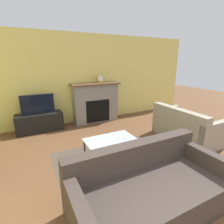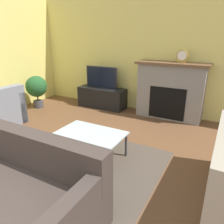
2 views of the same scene
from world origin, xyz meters
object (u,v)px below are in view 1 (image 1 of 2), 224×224
object	(u,v)px
tv	(38,104)
coffee_table	(110,141)
couch_sectional	(149,191)
couch_loveseat	(185,128)
mantel_clock	(100,78)

from	to	relation	value
tv	coffee_table	xyz separation A→B (m)	(1.12, -2.16, -0.41)
couch_sectional	coffee_table	bearing A→B (deg)	84.31
couch_sectional	couch_loveseat	bearing A→B (deg)	31.15
tv	mantel_clock	size ratio (longest dim) A/B	3.36
tv	couch_sectional	bearing A→B (deg)	-74.46
couch_sectional	couch_loveseat	world-z (taller)	same
tv	couch_sectional	distance (m)	3.71
tv	couch_sectional	size ratio (longest dim) A/B	0.42
couch_sectional	couch_loveseat	size ratio (longest dim) A/B	1.31
couch_loveseat	mantel_clock	world-z (taller)	mantel_clock
coffee_table	mantel_clock	bearing A→B (deg)	71.20
tv	couch_sectional	world-z (taller)	tv
tv	couch_loveseat	distance (m)	3.90
couch_sectional	coffee_table	distance (m)	1.39
tv	couch_sectional	xyz separation A→B (m)	(0.98, -3.54, -0.49)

